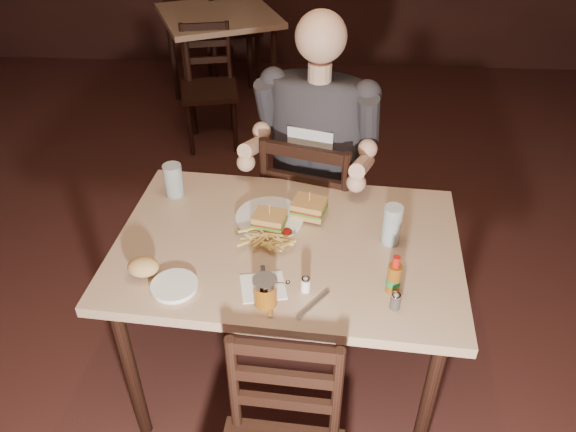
# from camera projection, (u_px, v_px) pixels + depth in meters

# --- Properties ---
(room_shell) EXTENTS (7.00, 7.00, 7.00)m
(room_shell) POSITION_uv_depth(u_px,v_px,m) (221.00, 59.00, 1.71)
(room_shell) COLOR black
(room_shell) RESTS_ON ground
(main_table) EXTENTS (1.28, 0.90, 0.77)m
(main_table) POSITION_uv_depth(u_px,v_px,m) (287.00, 259.00, 2.04)
(main_table) COLOR tan
(main_table) RESTS_ON ground
(bg_table) EXTENTS (1.05, 1.05, 0.77)m
(bg_table) POSITION_uv_depth(u_px,v_px,m) (219.00, 25.00, 4.16)
(bg_table) COLOR tan
(bg_table) RESTS_ON ground
(chair_far) EXTENTS (0.54, 0.57, 0.94)m
(chair_far) POSITION_uv_depth(u_px,v_px,m) (315.00, 213.00, 2.64)
(chair_far) COLOR black
(chair_far) RESTS_ON ground
(bg_chair_far) EXTENTS (0.59, 0.61, 0.97)m
(bg_chair_far) POSITION_uv_depth(u_px,v_px,m) (231.00, 27.00, 4.71)
(bg_chair_far) COLOR black
(bg_chair_far) RESTS_ON ground
(bg_chair_near) EXTENTS (0.45, 0.48, 0.82)m
(bg_chair_near) POSITION_uv_depth(u_px,v_px,m) (209.00, 90.00, 3.88)
(bg_chair_near) COLOR black
(bg_chair_near) RESTS_ON ground
(diner) EXTENTS (0.63, 0.55, 0.93)m
(diner) POSITION_uv_depth(u_px,v_px,m) (315.00, 127.00, 2.32)
(diner) COLOR #29272C
(diner) RESTS_ON chair_far
(dinner_plate) EXTENTS (0.27, 0.27, 0.01)m
(dinner_plate) POSITION_uv_depth(u_px,v_px,m) (270.00, 219.00, 2.09)
(dinner_plate) COLOR white
(dinner_plate) RESTS_ON main_table
(sandwich_left) EXTENTS (0.13, 0.11, 0.10)m
(sandwich_left) POSITION_uv_depth(u_px,v_px,m) (270.00, 216.00, 2.01)
(sandwich_left) COLOR tan
(sandwich_left) RESTS_ON dinner_plate
(sandwich_right) EXTENTS (0.14, 0.13, 0.10)m
(sandwich_right) POSITION_uv_depth(u_px,v_px,m) (309.00, 203.00, 2.08)
(sandwich_right) COLOR tan
(sandwich_right) RESTS_ON dinner_plate
(fries_pile) EXTENTS (0.24, 0.18, 0.04)m
(fries_pile) POSITION_uv_depth(u_px,v_px,m) (267.00, 238.00, 1.96)
(fries_pile) COLOR #E0BC60
(fries_pile) RESTS_ON dinner_plate
(ketchup_dollop) EXTENTS (0.05, 0.05, 0.01)m
(ketchup_dollop) POSITION_uv_depth(u_px,v_px,m) (286.00, 232.00, 2.01)
(ketchup_dollop) COLOR maroon
(ketchup_dollop) RESTS_ON dinner_plate
(glass_left) EXTENTS (0.08, 0.08, 0.14)m
(glass_left) POSITION_uv_depth(u_px,v_px,m) (174.00, 180.00, 2.19)
(glass_left) COLOR silver
(glass_left) RESTS_ON main_table
(glass_right) EXTENTS (0.07, 0.07, 0.15)m
(glass_right) POSITION_uv_depth(u_px,v_px,m) (392.00, 225.00, 1.95)
(glass_right) COLOR silver
(glass_right) RESTS_ON main_table
(hot_sauce) EXTENTS (0.05, 0.05, 0.14)m
(hot_sauce) POSITION_uv_depth(u_px,v_px,m) (394.00, 274.00, 1.76)
(hot_sauce) COLOR brown
(hot_sauce) RESTS_ON main_table
(salt_shaker) EXTENTS (0.03, 0.03, 0.06)m
(salt_shaker) POSITION_uv_depth(u_px,v_px,m) (306.00, 284.00, 1.78)
(salt_shaker) COLOR white
(salt_shaker) RESTS_ON main_table
(pepper_shaker) EXTENTS (0.03, 0.03, 0.06)m
(pepper_shaker) POSITION_uv_depth(u_px,v_px,m) (395.00, 301.00, 1.72)
(pepper_shaker) COLOR #38332D
(pepper_shaker) RESTS_ON main_table
(syrup_dispenser) EXTENTS (0.08, 0.08, 0.10)m
(syrup_dispenser) POSITION_uv_depth(u_px,v_px,m) (265.00, 292.00, 1.73)
(syrup_dispenser) COLOR brown
(syrup_dispenser) RESTS_ON main_table
(napkin) EXTENTS (0.17, 0.16, 0.00)m
(napkin) POSITION_uv_depth(u_px,v_px,m) (263.00, 287.00, 1.81)
(napkin) COLOR white
(napkin) RESTS_ON main_table
(knife) EXTENTS (0.06, 0.23, 0.01)m
(knife) POSITION_uv_depth(u_px,v_px,m) (266.00, 290.00, 1.79)
(knife) COLOR silver
(knife) RESTS_ON napkin
(fork) EXTENTS (0.10, 0.13, 0.00)m
(fork) POSITION_uv_depth(u_px,v_px,m) (313.00, 305.00, 1.74)
(fork) COLOR silver
(fork) RESTS_ON napkin
(side_plate) EXTENTS (0.16, 0.16, 0.01)m
(side_plate) POSITION_uv_depth(u_px,v_px,m) (175.00, 287.00, 1.81)
(side_plate) COLOR white
(side_plate) RESTS_ON main_table
(bread_roll) EXTENTS (0.11, 0.09, 0.06)m
(bread_roll) POSITION_uv_depth(u_px,v_px,m) (143.00, 267.00, 1.83)
(bread_roll) COLOR tan
(bread_roll) RESTS_ON side_plate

